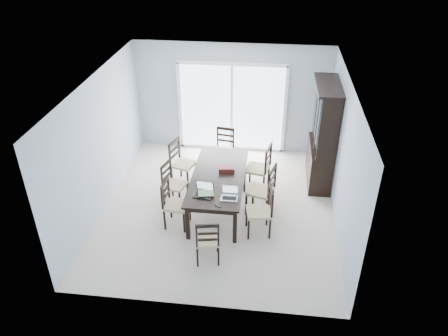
{
  "coord_description": "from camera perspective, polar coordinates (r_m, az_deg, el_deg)",
  "views": [
    {
      "loc": [
        0.93,
        -6.97,
        5.17
      ],
      "look_at": [
        0.11,
        0.0,
        0.92
      ],
      "focal_mm": 35.0,
      "sensor_mm": 36.0,
      "label": 1
    }
  ],
  "objects": [
    {
      "name": "book_stack",
      "position": [
        7.76,
        -2.43,
        -3.37
      ],
      "size": [
        0.31,
        0.26,
        0.05
      ],
      "rotation": [
        0.0,
        0.0,
        0.05
      ],
      "color": "maroon",
      "rests_on": "dining_table"
    },
    {
      "name": "wall_left",
      "position": [
        8.58,
        -15.86,
        3.11
      ],
      "size": [
        0.02,
        5.0,
        2.6
      ],
      "primitive_type": "cube",
      "color": "#9BAAB9",
      "rests_on": "floor"
    },
    {
      "name": "chair_left_mid",
      "position": [
        8.65,
        -6.93,
        -1.42
      ],
      "size": [
        0.49,
        0.48,
        1.03
      ],
      "rotation": [
        0.0,
        0.0,
        -1.85
      ],
      "color": "black",
      "rests_on": "floor"
    },
    {
      "name": "chair_right_mid",
      "position": [
        8.26,
        5.48,
        -2.29
      ],
      "size": [
        0.57,
        0.56,
        1.2
      ],
      "rotation": [
        0.0,
        0.0,
        1.3
      ],
      "color": "black",
      "rests_on": "floor"
    },
    {
      "name": "chair_end_far",
      "position": [
        9.77,
        0.05,
        3.14
      ],
      "size": [
        0.47,
        0.48,
        1.09
      ],
      "rotation": [
        0.0,
        0.0,
        2.98
      ],
      "color": "black",
      "rests_on": "floor"
    },
    {
      "name": "balcony",
      "position": [
        11.74,
        1.48,
        4.75
      ],
      "size": [
        4.5,
        2.0,
        0.1
      ],
      "primitive_type": "cube",
      "color": "gray",
      "rests_on": "ground"
    },
    {
      "name": "dining_table",
      "position": [
        8.35,
        -0.74,
        -1.42
      ],
      "size": [
        1.0,
        2.2,
        0.75
      ],
      "color": "black",
      "rests_on": "floor"
    },
    {
      "name": "game_box",
      "position": [
        8.43,
        0.35,
        -0.15
      ],
      "size": [
        0.32,
        0.19,
        0.08
      ],
      "primitive_type": "cube",
      "rotation": [
        0.0,
        0.0,
        0.11
      ],
      "color": "#4C0F16",
      "rests_on": "dining_table"
    },
    {
      "name": "floor",
      "position": [
        8.73,
        -0.71,
        -5.15
      ],
      "size": [
        5.0,
        5.0,
        0.0
      ],
      "primitive_type": "plane",
      "color": "beige",
      "rests_on": "ground"
    },
    {
      "name": "cell_phone",
      "position": [
        7.49,
        -0.78,
        -4.95
      ],
      "size": [
        0.12,
        0.11,
        0.01
      ],
      "primitive_type": "cube",
      "rotation": [
        0.0,
        0.0,
        -0.61
      ],
      "color": "black",
      "rests_on": "dining_table"
    },
    {
      "name": "laptop_dark",
      "position": [
        7.72,
        -2.79,
        -3.26
      ],
      "size": [
        0.36,
        0.28,
        0.23
      ],
      "rotation": [
        0.0,
        0.0,
        -0.14
      ],
      "color": "black",
      "rests_on": "dining_table"
    },
    {
      "name": "back_wall",
      "position": [
        10.27,
        1.04,
        9.04
      ],
      "size": [
        4.5,
        0.02,
        2.6
      ],
      "primitive_type": "cube",
      "color": "#9BAAB9",
      "rests_on": "floor"
    },
    {
      "name": "china_hutch",
      "position": [
        9.25,
        12.82,
        4.05
      ],
      "size": [
        0.5,
        1.38,
        2.2
      ],
      "color": "black",
      "rests_on": "floor"
    },
    {
      "name": "hot_tub",
      "position": [
        11.65,
        -3.43,
        7.19
      ],
      "size": [
        1.89,
        1.72,
        0.89
      ],
      "rotation": [
        0.0,
        0.0,
        0.12
      ],
      "color": "brown",
      "rests_on": "balcony"
    },
    {
      "name": "chair_right_near",
      "position": [
        7.8,
        5.27,
        -4.92
      ],
      "size": [
        0.5,
        0.49,
        1.12
      ],
      "rotation": [
        0.0,
        0.0,
        1.74
      ],
      "color": "black",
      "rests_on": "floor"
    },
    {
      "name": "ceiling",
      "position": [
        7.49,
        -0.84,
        11.11
      ],
      "size": [
        5.0,
        5.0,
        0.0
      ],
      "primitive_type": "plane",
      "rotation": [
        3.14,
        0.0,
        0.0
      ],
      "color": "white",
      "rests_on": "back_wall"
    },
    {
      "name": "chair_right_far",
      "position": [
        8.95,
        5.04,
        0.6
      ],
      "size": [
        0.55,
        0.54,
        1.2
      ],
      "rotation": [
        0.0,
        0.0,
        1.35
      ],
      "color": "black",
      "rests_on": "floor"
    },
    {
      "name": "chair_left_far",
      "position": [
        9.24,
        -5.85,
        1.35
      ],
      "size": [
        0.55,
        0.54,
        1.13
      ],
      "rotation": [
        0.0,
        0.0,
        -1.89
      ],
      "color": "black",
      "rests_on": "floor"
    },
    {
      "name": "wall_right",
      "position": [
        8.08,
        15.26,
        1.37
      ],
      "size": [
        0.02,
        5.0,
        2.6
      ],
      "primitive_type": "cube",
      "color": "#9BAAB9",
      "rests_on": "floor"
    },
    {
      "name": "railing",
      "position": [
        12.4,
        1.96,
        9.28
      ],
      "size": [
        4.5,
        0.06,
        1.1
      ],
      "primitive_type": "cube",
      "color": "#99999E",
      "rests_on": "balcony"
    },
    {
      "name": "sliding_door",
      "position": [
        10.33,
        1.02,
        7.9
      ],
      "size": [
        2.52,
        0.05,
        2.18
      ],
      "color": "silver",
      "rests_on": "floor"
    },
    {
      "name": "chair_left_near",
      "position": [
        8.02,
        -6.89,
        -4.0
      ],
      "size": [
        0.46,
        0.45,
        1.1
      ],
      "rotation": [
        0.0,
        0.0,
        -1.66
      ],
      "color": "black",
      "rests_on": "floor"
    },
    {
      "name": "laptop_silver",
      "position": [
        7.64,
        0.7,
        -3.7
      ],
      "size": [
        0.3,
        0.21,
        0.21
      ],
      "rotation": [
        0.0,
        0.0,
        -0.01
      ],
      "color": "#B4B4B6",
      "rests_on": "dining_table"
    },
    {
      "name": "chair_end_near",
      "position": [
        7.17,
        -2.18,
        -9.03
      ],
      "size": [
        0.45,
        0.46,
        1.02
      ],
      "rotation": [
        0.0,
        0.0,
        0.18
      ],
      "color": "black",
      "rests_on": "floor"
    }
  ]
}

